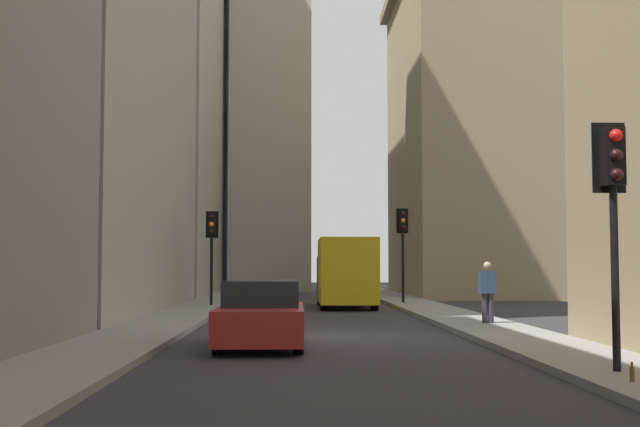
{
  "coord_description": "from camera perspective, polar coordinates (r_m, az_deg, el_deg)",
  "views": [
    {
      "loc": [
        -20.59,
        0.66,
        1.73
      ],
      "look_at": [
        11.75,
        -0.27,
        3.78
      ],
      "focal_mm": 46.7,
      "sensor_mm": 36.0,
      "label": 1
    }
  ],
  "objects": [
    {
      "name": "ground_plane",
      "position": [
        20.68,
        0.2,
        -8.42
      ],
      "size": [
        135.0,
        135.0,
        0.0
      ],
      "primitive_type": "plane",
      "color": "#302D30"
    },
    {
      "name": "sidewalk_right",
      "position": [
        21.01,
        -12.29,
        -8.07
      ],
      "size": [
        90.0,
        2.2,
        0.14
      ],
      "primitive_type": "cube",
      "color": "gray",
      "rests_on": "ground_plane"
    },
    {
      "name": "sidewalk_left",
      "position": [
        21.3,
        12.51,
        -8.0
      ],
      "size": [
        90.0,
        2.2,
        0.14
      ],
      "primitive_type": "cube",
      "color": "gray",
      "rests_on": "ground_plane"
    },
    {
      "name": "building_left_far",
      "position": [
        50.77,
        11.27,
        6.86
      ],
      "size": [
        15.41,
        10.5,
        21.79
      ],
      "color": "#9E8966",
      "rests_on": "ground_plane"
    },
    {
      "name": "building_right_far",
      "position": [
        54.3,
        -12.34,
        10.5
      ],
      "size": [
        19.96,
        10.5,
        29.78
      ],
      "color": "#B7B2A5",
      "rests_on": "ground_plane"
    },
    {
      "name": "delivery_truck",
      "position": [
        34.75,
        1.76,
        -4.06
      ],
      "size": [
        6.46,
        2.25,
        2.84
      ],
      "color": "yellow",
      "rests_on": "ground_plane"
    },
    {
      "name": "sedan_red",
      "position": [
        17.86,
        -4.04,
        -7.03
      ],
      "size": [
        4.3,
        1.78,
        1.42
      ],
      "color": "maroon",
      "rests_on": "ground_plane"
    },
    {
      "name": "traffic_light_foreground",
      "position": [
        13.51,
        19.45,
        1.75
      ],
      "size": [
        0.43,
        0.52,
        3.82
      ],
      "color": "black",
      "rests_on": "sidewalk_left"
    },
    {
      "name": "traffic_light_midblock",
      "position": [
        36.62,
        5.69,
        -1.34
      ],
      "size": [
        0.43,
        0.52,
        4.13
      ],
      "color": "black",
      "rests_on": "sidewalk_left"
    },
    {
      "name": "traffic_light_far_junction",
      "position": [
        34.39,
        -7.43,
        -1.53
      ],
      "size": [
        0.43,
        0.52,
        3.85
      ],
      "color": "black",
      "rests_on": "sidewalk_right"
    },
    {
      "name": "pedestrian",
      "position": [
        23.86,
        11.41,
        -5.13
      ],
      "size": [
        0.26,
        0.44,
        1.71
      ],
      "color": "#33333D",
      "rests_on": "sidewalk_left"
    },
    {
      "name": "discarded_bottle",
      "position": [
        12.42,
        20.61,
        -10.23
      ],
      "size": [
        0.07,
        0.07,
        0.27
      ],
      "color": "brown",
      "rests_on": "sidewalk_left"
    }
  ]
}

